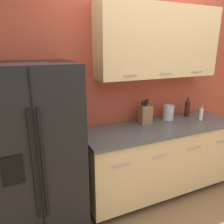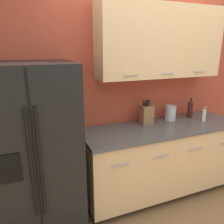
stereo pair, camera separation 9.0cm
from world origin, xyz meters
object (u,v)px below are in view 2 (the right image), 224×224
Objects in this scene: knife_block at (147,115)px; soap_dispenser at (204,115)px; wine_bottle at (190,109)px; steel_canister at (170,113)px; refrigerator at (34,154)px.

knife_block is 0.76m from soap_dispenser.
steel_canister is at bearing -179.25° from wine_bottle.
refrigerator is 1.73m from steel_canister.
soap_dispenser is 0.91× the size of steel_canister.
steel_canister is (1.71, 0.21, 0.16)m from refrigerator.
knife_block reaches higher than soap_dispenser.
knife_block is 0.37m from steel_canister.
wine_bottle is at bearing 1.50° from knife_block.
wine_bottle is (0.69, 0.02, 0.00)m from knife_block.
knife_block is 1.51× the size of steel_canister.
refrigerator is at bearing -179.71° from soap_dispenser.
soap_dispenser is (0.05, -0.20, -0.04)m from wine_bottle.
refrigerator is 2.09m from soap_dispenser.
soap_dispenser is at bearing -76.17° from wine_bottle.
wine_bottle is at bearing 6.01° from refrigerator.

